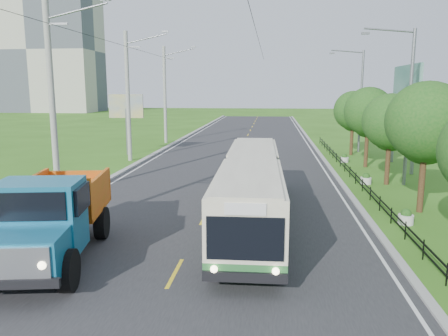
% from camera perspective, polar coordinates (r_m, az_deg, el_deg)
% --- Properties ---
extents(ground, '(240.00, 240.00, 0.00)m').
position_cam_1_polar(ground, '(13.96, -6.43, -13.54)').
color(ground, '#336518').
rests_on(ground, ground).
extents(road, '(14.00, 120.00, 0.02)m').
position_cam_1_polar(road, '(33.06, 1.11, 0.48)').
color(road, '#28282B').
rests_on(road, ground).
extents(curb_left, '(0.40, 120.00, 0.15)m').
position_cam_1_polar(curb_left, '(34.43, -10.92, 0.79)').
color(curb_left, '#9E9E99').
rests_on(curb_left, ground).
extents(curb_right, '(0.30, 120.00, 0.10)m').
position_cam_1_polar(curb_right, '(33.20, 13.49, 0.31)').
color(curb_right, '#9E9E99').
rests_on(curb_right, ground).
extents(edge_line_left, '(0.12, 120.00, 0.00)m').
position_cam_1_polar(edge_line_left, '(34.28, -10.04, 0.69)').
color(edge_line_left, silver).
rests_on(edge_line_left, road).
extents(edge_line_right, '(0.12, 120.00, 0.00)m').
position_cam_1_polar(edge_line_right, '(33.14, 12.63, 0.28)').
color(edge_line_right, silver).
rests_on(edge_line_right, road).
extents(centre_dash, '(0.12, 2.20, 0.00)m').
position_cam_1_polar(centre_dash, '(13.95, -6.43, -13.46)').
color(centre_dash, yellow).
rests_on(centre_dash, road).
extents(railing_right, '(0.04, 40.00, 0.60)m').
position_cam_1_polar(railing_right, '(27.46, 16.82, -1.36)').
color(railing_right, black).
rests_on(railing_right, ground).
extents(pole_near, '(3.51, 0.32, 10.00)m').
position_cam_1_polar(pole_near, '(24.18, -21.49, 8.31)').
color(pole_near, gray).
rests_on(pole_near, ground).
extents(pole_mid, '(3.51, 0.32, 10.00)m').
position_cam_1_polar(pole_mid, '(35.26, -12.39, 9.16)').
color(pole_mid, gray).
rests_on(pole_mid, ground).
extents(pole_far, '(3.51, 0.32, 10.00)m').
position_cam_1_polar(pole_far, '(46.80, -7.69, 9.51)').
color(pole_far, gray).
rests_on(pole_far, ground).
extents(tree_third, '(3.60, 3.62, 6.00)m').
position_cam_1_polar(tree_third, '(21.80, 24.94, 5.01)').
color(tree_third, '#382314').
rests_on(tree_third, ground).
extents(tree_fourth, '(3.24, 3.31, 5.40)m').
position_cam_1_polar(tree_fourth, '(27.57, 20.93, 5.35)').
color(tree_fourth, '#382314').
rests_on(tree_fourth, ground).
extents(tree_fifth, '(3.48, 3.52, 5.80)m').
position_cam_1_polar(tree_fifth, '(33.38, 18.38, 6.70)').
color(tree_fifth, '#382314').
rests_on(tree_fifth, ground).
extents(tree_back, '(3.30, 3.36, 5.50)m').
position_cam_1_polar(tree_back, '(39.27, 16.54, 6.96)').
color(tree_back, '#382314').
rests_on(tree_back, ground).
extents(streetlight_mid, '(3.02, 0.20, 9.07)m').
position_cam_1_polar(streetlight_mid, '(27.58, 22.77, 7.98)').
color(streetlight_mid, slate).
rests_on(streetlight_mid, ground).
extents(streetlight_far, '(3.02, 0.20, 9.07)m').
position_cam_1_polar(streetlight_far, '(41.20, 17.26, 8.80)').
color(streetlight_far, slate).
rests_on(streetlight_far, ground).
extents(planter_near, '(0.64, 0.64, 0.67)m').
position_cam_1_polar(planter_near, '(20.04, 22.66, -5.99)').
color(planter_near, silver).
rests_on(planter_near, ground).
extents(planter_mid, '(0.64, 0.64, 0.67)m').
position_cam_1_polar(planter_mid, '(27.58, 18.04, -1.41)').
color(planter_mid, silver).
rests_on(planter_mid, ground).
extents(planter_far, '(0.64, 0.64, 0.67)m').
position_cam_1_polar(planter_far, '(35.33, 15.44, 1.19)').
color(planter_far, silver).
rests_on(planter_far, ground).
extents(billboard_left, '(3.00, 0.20, 5.20)m').
position_cam_1_polar(billboard_left, '(38.53, -12.66, 7.40)').
color(billboard_left, slate).
rests_on(billboard_left, ground).
extents(billboard_right, '(0.24, 6.00, 7.30)m').
position_cam_1_polar(billboard_right, '(33.79, 22.67, 9.01)').
color(billboard_right, slate).
rests_on(billboard_right, ground).
extents(apartment_near, '(28.00, 14.00, 30.00)m').
position_cam_1_polar(apartment_near, '(122.41, -22.75, 13.86)').
color(apartment_near, '#B7B2A3').
rests_on(apartment_near, ground).
extents(apartment_far, '(24.00, 14.00, 26.00)m').
position_cam_1_polar(apartment_far, '(156.42, -26.42, 11.90)').
color(apartment_far, '#B7B2A3').
rests_on(apartment_far, ground).
extents(bus, '(2.64, 14.33, 2.76)m').
position_cam_1_polar(bus, '(18.58, 3.62, -2.07)').
color(bus, '#2B6D33').
rests_on(bus, ground).
extents(dump_truck, '(3.71, 7.20, 2.89)m').
position_cam_1_polar(dump_truck, '(15.45, -21.68, -5.43)').
color(dump_truck, '#166488').
rests_on(dump_truck, ground).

